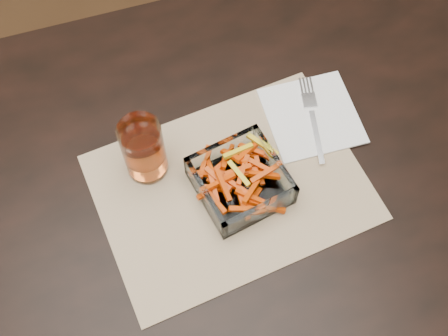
{
  "coord_description": "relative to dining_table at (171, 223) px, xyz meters",
  "views": [
    {
      "loc": [
        -0.02,
        -0.39,
        1.63
      ],
      "look_at": [
        0.11,
        0.02,
        0.78
      ],
      "focal_mm": 45.0,
      "sensor_mm": 36.0,
      "label": 1
    }
  ],
  "objects": [
    {
      "name": "tumbler",
      "position": [
        -0.01,
        0.08,
        0.15
      ],
      "size": [
        0.07,
        0.07,
        0.13
      ],
      "color": "white",
      "rests_on": "placemat"
    },
    {
      "name": "napkin",
      "position": [
        0.3,
        0.09,
        0.09
      ],
      "size": [
        0.17,
        0.17,
        0.0
      ],
      "primitive_type": "cube",
      "rotation": [
        0.0,
        0.0,
        -0.04
      ],
      "color": "white",
      "rests_on": "placemat"
    },
    {
      "name": "fork",
      "position": [
        0.3,
        0.09,
        0.1
      ],
      "size": [
        0.05,
        0.19,
        0.0
      ],
      "rotation": [
        0.0,
        0.0,
        -0.21
      ],
      "color": "silver",
      "rests_on": "napkin"
    },
    {
      "name": "glass_bowl",
      "position": [
        0.13,
        -0.01,
        0.11
      ],
      "size": [
        0.16,
        0.16,
        0.06
      ],
      "rotation": [
        0.0,
        0.0,
        0.19
      ],
      "color": "white",
      "rests_on": "placemat"
    },
    {
      "name": "dining_table",
      "position": [
        0.0,
        0.0,
        0.0
      ],
      "size": [
        1.6,
        0.9,
        0.75
      ],
      "color": "black",
      "rests_on": "ground"
    },
    {
      "name": "placemat",
      "position": [
        0.11,
        -0.0,
        0.09
      ],
      "size": [
        0.48,
        0.38,
        0.0
      ],
      "primitive_type": "cube",
      "rotation": [
        0.0,
        0.0,
        0.11
      ],
      "color": "tan",
      "rests_on": "dining_table"
    }
  ]
}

